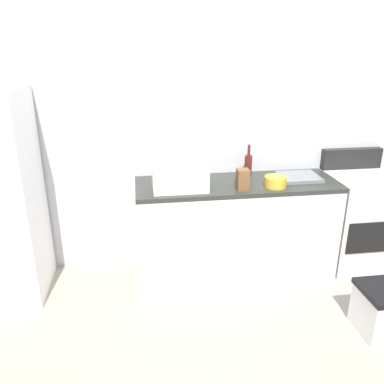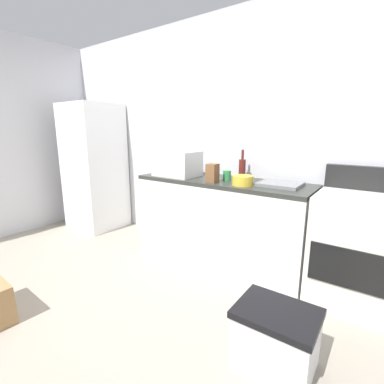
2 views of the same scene
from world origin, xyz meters
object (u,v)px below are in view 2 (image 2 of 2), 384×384
Objects in this scene: wine_bottle at (242,168)px; mixing_bowl at (243,180)px; refrigerator at (95,167)px; stove_oven at (353,248)px; knife_block at (212,173)px; coffee_mug at (227,176)px; storage_bin at (275,338)px; microwave at (177,164)px.

mixing_bowl is at bearing -63.08° from wine_bottle.
refrigerator is 3.30m from stove_oven.
refrigerator is at bearing 177.54° from mixing_bowl.
refrigerator is 2.06m from knife_block.
wine_bottle is at bearing 65.14° from coffee_mug.
refrigerator reaches higher than storage_bin.
wine_bottle reaches higher than storage_bin.
mixing_bowl is (0.30, 0.04, -0.04)m from knife_block.
storage_bin is (0.89, -0.99, -0.76)m from coffee_mug.
wine_bottle is at bearing 124.67° from storage_bin.
knife_block is at bearing -171.04° from stove_oven.
coffee_mug is at bearing 150.18° from mixing_bowl.
microwave reaches higher than knife_block.
microwave is at bearing 147.68° from storage_bin.
coffee_mug is at bearing 70.03° from knife_block.
knife_block is at bearing 139.27° from storage_bin.
wine_bottle is (-1.08, 0.16, 0.54)m from stove_oven.
coffee_mug is 0.53× the size of mixing_bowl.
wine_bottle is 0.20m from coffee_mug.
coffee_mug is (-0.08, -0.17, -0.06)m from wine_bottle.
microwave is at bearing -177.40° from stove_oven.
wine_bottle is at bearing 19.43° from microwave.
stove_oven is 6.11× the size of knife_block.
refrigerator is at bearing 162.33° from storage_bin.
wine_bottle is 3.00× the size of coffee_mug.
microwave reaches higher than stove_oven.
stove_oven is at bearing -8.25° from wine_bottle.
stove_oven is 5.79× the size of mixing_bowl.
coffee_mug reaches higher than storage_bin.
wine_bottle is (0.67, 0.23, -0.03)m from microwave.
stove_oven is 1.05m from mixing_bowl.
coffee_mug is 1.53m from storage_bin.
microwave is (-1.74, -0.08, 0.57)m from stove_oven.
refrigerator is 9.71× the size of knife_block.
stove_oven is at bearing 0.97° from refrigerator.
coffee_mug is at bearing 5.87° from microwave.
refrigerator reaches higher than knife_block.
storage_bin is (0.95, -0.82, -0.80)m from knife_block.
coffee_mug is 0.28m from mixing_bowl.
storage_bin is at bearing -40.73° from knife_block.
coffee_mug is 0.19m from knife_block.
refrigerator is 9.20× the size of mixing_bowl.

